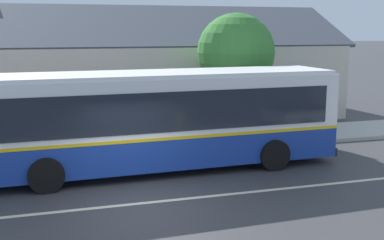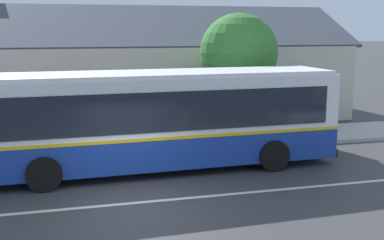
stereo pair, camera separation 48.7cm
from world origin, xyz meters
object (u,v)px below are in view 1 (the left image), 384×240
(bench_down_street, at_px, (74,137))
(bus_stop_sign, at_px, (303,102))
(transit_bus, at_px, (152,118))
(street_tree_primary, at_px, (237,55))

(bench_down_street, distance_m, bus_stop_sign, 8.94)
(transit_bus, bearing_deg, street_tree_primary, 42.43)
(transit_bus, bearing_deg, bench_down_street, 126.82)
(bench_down_street, relative_size, street_tree_primary, 0.34)
(bus_stop_sign, bearing_deg, transit_bus, -162.19)
(street_tree_primary, bearing_deg, bench_down_street, -171.46)
(transit_bus, relative_size, bench_down_street, 6.92)
(transit_bus, xyz_separation_m, bus_stop_sign, (6.51, 2.09, -0.05))
(transit_bus, relative_size, street_tree_primary, 2.36)
(bus_stop_sign, bearing_deg, street_tree_primary, 135.30)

